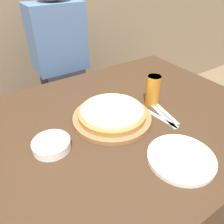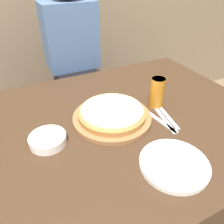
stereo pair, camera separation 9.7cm
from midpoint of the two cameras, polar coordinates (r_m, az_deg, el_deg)
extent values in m
plane|color=#756047|center=(1.57, 3.87, -24.16)|extent=(12.00, 12.00, 0.00)
cube|color=#3D2819|center=(1.27, 4.55, -15.38)|extent=(1.34, 1.05, 0.75)
cylinder|color=#99663D|center=(0.99, 2.81, -1.52)|extent=(0.36, 0.36, 0.02)
cylinder|color=#A87038|center=(0.98, 2.85, -0.48)|extent=(0.30, 0.30, 0.02)
cylinder|color=#EAD184|center=(0.97, 2.88, 0.39)|extent=(0.28, 0.28, 0.01)
cylinder|color=#B7701E|center=(1.08, 14.23, 4.84)|extent=(0.07, 0.07, 0.15)
cylinder|color=white|center=(1.05, 14.73, 7.94)|extent=(0.07, 0.07, 0.02)
cylinder|color=white|center=(0.83, 19.24, -12.89)|extent=(0.24, 0.24, 0.02)
cylinder|color=white|center=(0.89, -13.41, -7.14)|extent=(0.15, 0.15, 0.04)
cube|color=silver|center=(1.02, 15.05, -2.32)|extent=(0.04, 0.21, 0.00)
cube|color=silver|center=(1.03, 16.12, -1.93)|extent=(0.06, 0.21, 0.00)
cube|color=silver|center=(1.05, 17.16, -1.56)|extent=(0.05, 0.18, 0.00)
cube|color=#33333D|center=(1.77, -7.43, 0.74)|extent=(0.27, 0.20, 0.73)
cube|color=#4C6B99|center=(1.52, -9.11, 18.90)|extent=(0.34, 0.20, 0.42)
camera|label=1|loc=(0.05, -87.14, 1.98)|focal=35.00mm
camera|label=2|loc=(0.05, 92.86, -1.98)|focal=35.00mm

